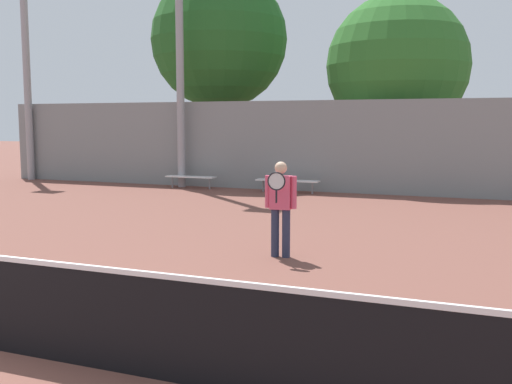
{
  "coord_description": "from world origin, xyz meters",
  "views": [
    {
      "loc": [
        5.24,
        -4.51,
        2.34
      ],
      "look_at": [
        0.94,
        6.29,
        0.96
      ],
      "focal_mm": 42.0,
      "sensor_mm": 36.0,
      "label": 1
    }
  ],
  "objects": [
    {
      "name": "light_pole_near_left",
      "position": [
        -12.07,
        14.44,
        4.86
      ],
      "size": [
        0.9,
        0.6,
        8.43
      ],
      "color": "#939399",
      "rests_on": "ground_plane"
    },
    {
      "name": "tree_green_broad",
      "position": [
        1.89,
        17.5,
        4.28
      ],
      "size": [
        5.04,
        5.04,
        6.81
      ],
      "color": "brown",
      "rests_on": "ground_plane"
    },
    {
      "name": "light_pole_far_right",
      "position": [
        -5.11,
        14.27,
        6.33
      ],
      "size": [
        0.9,
        0.6,
        11.19
      ],
      "color": "#939399",
      "rests_on": "ground_plane"
    },
    {
      "name": "tennis_player",
      "position": [
        1.87,
        5.08,
        0.94
      ],
      "size": [
        0.56,
        0.42,
        1.65
      ],
      "rotation": [
        0.0,
        0.0,
        0.07
      ],
      "color": "#282D47",
      "rests_on": "ground_plane"
    },
    {
      "name": "back_fence",
      "position": [
        0.0,
        14.67,
        1.51
      ],
      "size": [
        25.58,
        0.06,
        3.02
      ],
      "color": "gray",
      "rests_on": "ground_plane"
    },
    {
      "name": "bench_courtside_far",
      "position": [
        -1.02,
        13.97,
        0.39
      ],
      "size": [
        2.13,
        0.4,
        0.42
      ],
      "color": "white",
      "rests_on": "ground_plane"
    },
    {
      "name": "tree_green_tall",
      "position": [
        -5.08,
        17.44,
        5.51
      ],
      "size": [
        5.38,
        5.38,
        8.22
      ],
      "color": "brown",
      "rests_on": "ground_plane"
    },
    {
      "name": "bench_adjacent_court",
      "position": [
        -4.59,
        13.97,
        0.38
      ],
      "size": [
        1.83,
        0.4,
        0.42
      ],
      "color": "white",
      "rests_on": "ground_plane"
    }
  ]
}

